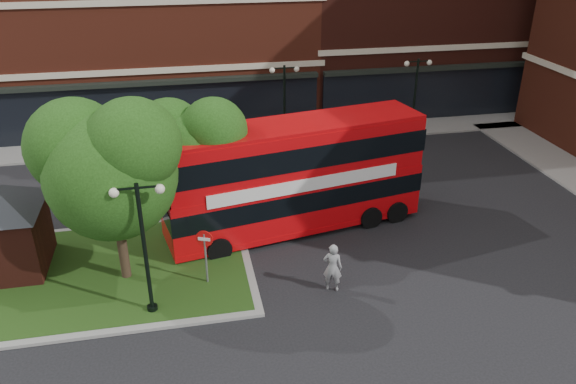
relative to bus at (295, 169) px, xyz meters
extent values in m
plane|color=black|center=(-0.60, -5.13, -2.81)|extent=(120.00, 120.00, 0.00)
cube|color=slate|center=(-0.60, 11.37, -2.75)|extent=(44.00, 3.00, 0.12)
cube|color=maroon|center=(-8.60, 18.87, 4.19)|extent=(26.00, 12.00, 14.00)
cube|color=gray|center=(-8.60, -2.13, -2.75)|extent=(12.60, 7.60, 0.12)
cube|color=#19380F|center=(-8.60, -2.13, -2.74)|extent=(12.00, 7.00, 0.15)
cube|color=#471911|center=(-11.60, -1.13, -1.41)|extent=(3.00, 3.00, 2.50)
cylinder|color=#2D2116|center=(-7.10, -2.63, -0.85)|extent=(0.36, 0.36, 3.92)
sphere|color=#1B3F0F|center=(-7.10, -2.63, 1.53)|extent=(4.60, 4.60, 4.60)
sphere|color=#1B3F0F|center=(-8.25, -1.94, 2.44)|extent=(3.45, 3.45, 3.45)
sphere|color=#1B3F0F|center=(-6.18, -3.09, 2.79)|extent=(3.22, 3.22, 3.22)
cylinder|color=#2D2116|center=(-4.10, -0.13, -1.07)|extent=(0.36, 0.36, 3.47)
sphere|color=#1B3F0F|center=(-4.10, -0.13, 1.03)|extent=(3.80, 3.80, 3.80)
sphere|color=#1B3F0F|center=(-5.05, 0.44, 1.84)|extent=(2.85, 2.85, 2.85)
sphere|color=#1B3F0F|center=(-3.34, -0.51, 2.15)|extent=(2.66, 2.66, 2.66)
cylinder|color=black|center=(-6.10, -4.93, -0.31)|extent=(0.14, 0.14, 5.00)
cylinder|color=black|center=(-6.10, -4.93, -2.66)|extent=(0.36, 0.36, 0.30)
cube|color=black|center=(-6.10, -4.93, 2.04)|extent=(1.40, 0.06, 0.06)
sphere|color=#F2EACC|center=(-6.80, -4.93, 1.94)|extent=(0.32, 0.32, 0.32)
sphere|color=#F2EACC|center=(-5.40, -4.93, 1.94)|extent=(0.32, 0.32, 0.32)
cylinder|color=black|center=(1.40, 9.37, -0.31)|extent=(0.14, 0.14, 5.00)
cylinder|color=black|center=(1.40, 9.37, -2.66)|extent=(0.36, 0.36, 0.30)
cube|color=black|center=(1.40, 9.37, 2.04)|extent=(1.40, 0.06, 0.06)
sphere|color=#F2EACC|center=(0.70, 9.37, 1.94)|extent=(0.32, 0.32, 0.32)
sphere|color=#F2EACC|center=(2.10, 9.37, 1.94)|extent=(0.32, 0.32, 0.32)
cylinder|color=black|center=(9.40, 9.37, -0.31)|extent=(0.14, 0.14, 5.00)
cylinder|color=black|center=(9.40, 9.37, -2.66)|extent=(0.36, 0.36, 0.30)
cube|color=black|center=(9.40, 9.37, 2.04)|extent=(1.40, 0.06, 0.06)
sphere|color=#F2EACC|center=(8.70, 9.37, 1.94)|extent=(0.32, 0.32, 0.32)
sphere|color=#F2EACC|center=(10.10, 9.37, 1.94)|extent=(0.32, 0.32, 0.32)
cube|color=red|center=(0.00, 0.00, -1.28)|extent=(11.50, 4.65, 2.14)
cube|color=red|center=(0.00, 0.00, 0.86)|extent=(11.38, 4.61, 2.14)
cube|color=black|center=(0.00, 0.00, 0.97)|extent=(11.50, 4.65, 0.97)
cube|color=silver|center=(0.25, -1.28, -0.16)|extent=(8.26, 1.65, 0.56)
imported|color=gray|center=(0.40, -4.83, -1.85)|extent=(0.83, 0.70, 1.93)
imported|color=silver|center=(-3.36, 9.37, -2.10)|extent=(4.28, 1.97, 1.42)
imported|color=white|center=(3.01, 9.37, -2.16)|extent=(4.01, 1.60, 1.30)
cylinder|color=slate|center=(-4.10, -3.63, -1.70)|extent=(0.08, 0.08, 2.21)
cylinder|color=red|center=(-4.10, -3.63, -0.80)|extent=(0.62, 0.28, 0.64)
cube|color=white|center=(-4.10, -3.63, -0.80)|extent=(0.43, 0.20, 0.12)
camera|label=1|loc=(-4.59, -21.31, 9.63)|focal=35.00mm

